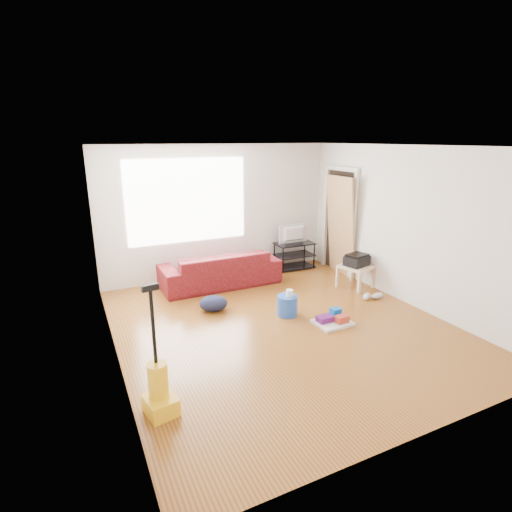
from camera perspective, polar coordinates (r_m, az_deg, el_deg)
name	(u,v)px	position (r m, az deg, el deg)	size (l,w,h in m)	color
room	(282,238)	(5.58, 3.80, 2.54)	(4.51, 5.01, 2.51)	brown
sofa	(220,285)	(7.41, -5.10, -4.08)	(2.15, 0.84, 0.63)	#3D0804
tv_stand	(294,255)	(8.27, 5.47, 0.14)	(0.80, 0.47, 0.54)	black
tv	(295,234)	(8.16, 5.56, 3.15)	(0.65, 0.08, 0.37)	black
side_table	(356,269)	(7.37, 14.10, -1.80)	(0.63, 0.63, 0.41)	beige
printer	(357,260)	(7.32, 14.20, -0.55)	(0.46, 0.39, 0.21)	black
bucket	(287,315)	(6.19, 4.45, -8.36)	(0.31, 0.31, 0.31)	blue
toilet_paper	(289,302)	(6.11, 4.79, -6.64)	(0.11, 0.11, 0.10)	silver
cleaning_tray	(333,320)	(5.98, 10.93, -8.95)	(0.52, 0.43, 0.18)	white
backpack	(214,310)	(6.35, -6.07, -7.75)	(0.44, 0.35, 0.24)	black
sneakers	(372,296)	(7.00, 16.25, -5.53)	(0.43, 0.23, 0.10)	silver
vacuum	(159,390)	(4.20, -13.66, -18.12)	(0.33, 0.36, 1.32)	yellow
door_panel	(338,274)	(8.13, 11.61, -2.47)	(0.04, 0.77, 1.93)	#AF7B4A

